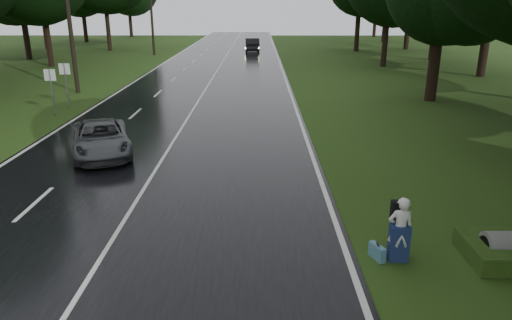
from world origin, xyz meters
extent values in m
plane|color=#264113|center=(0.00, 0.00, 0.00)|extent=(160.00, 160.00, 0.00)
cube|color=black|center=(0.00, 20.00, 0.02)|extent=(12.00, 140.00, 0.04)
cube|color=silver|center=(0.00, 20.00, 0.04)|extent=(0.12, 140.00, 0.01)
imported|color=#4D4F52|center=(-2.50, 6.83, 0.68)|extent=(3.56, 5.05, 1.28)
imported|color=black|center=(2.90, 48.71, 0.84)|extent=(1.84, 4.93, 1.61)
imported|color=silver|center=(6.95, -1.09, 0.79)|extent=(0.58, 0.39, 1.59)
cube|color=navy|center=(6.95, -1.09, 0.44)|extent=(0.45, 0.30, 0.89)
cube|color=black|center=(6.95, -0.86, 1.14)|extent=(0.36, 0.19, 0.51)
cube|color=teal|center=(6.48, -1.05, 0.18)|extent=(0.32, 0.52, 0.36)
cylinder|color=slate|center=(9.66, -1.06, 0.00)|extent=(1.41, 0.70, 0.70)
camera|label=1|loc=(3.70, -10.73, 5.71)|focal=32.71mm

